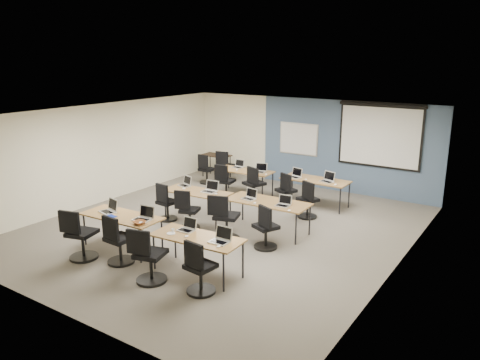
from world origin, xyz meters
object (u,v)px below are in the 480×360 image
Objects in this scene: laptop_11 at (328,179)px; spare_chair_b at (206,172)px; laptop_2 at (187,227)px; training_table_front_left at (122,218)px; training_table_back_right at (315,181)px; task_chair_6 at (225,221)px; laptop_3 at (221,238)px; task_chair_2 at (148,260)px; whiteboard at (299,139)px; laptop_5 at (210,189)px; laptop_6 at (250,196)px; task_chair_0 at (80,239)px; task_chair_4 at (166,205)px; task_chair_8 at (225,184)px; task_chair_3 at (199,272)px; task_chair_1 at (118,244)px; laptop_9 at (260,170)px; task_chair_5 at (188,213)px; laptop_7 at (284,203)px; laptop_4 at (185,183)px; laptop_10 at (296,175)px; utility_table at (216,157)px; laptop_1 at (144,216)px; training_table_mid_right at (268,203)px; laptop_0 at (109,209)px; task_chair_11 at (308,203)px; training_table_front_right at (197,239)px; training_table_back_left at (245,172)px; task_chair_9 at (254,188)px; laptop_8 at (238,166)px; spare_chair_a at (226,169)px; training_table_mid_left at (197,193)px; projector_screen at (380,132)px; task_chair_10 at (286,194)px.

spare_chair_b is (-4.20, 0.20, -0.41)m from laptop_11.
laptop_11 is at bearing 79.91° from laptop_2.
training_table_front_left is 0.98× the size of training_table_back_right.
laptop_3 is at bearing -74.83° from task_chair_6.
training_table_front_left is at bearing 137.13° from task_chair_2.
laptop_5 is (-0.29, -4.16, -0.65)m from whiteboard.
laptop_3 reaches higher than laptop_6.
whiteboard reaches higher than laptop_5.
task_chair_0 is 2.64m from task_chair_4.
task_chair_3 is at bearing -69.59° from task_chair_8.
task_chair_1 is 4.81m from task_chair_8.
task_chair_4 is 3.13m from laptop_9.
task_chair_5 is (-0.09, 2.22, -0.03)m from task_chair_1.
laptop_7 is at bearing 17.96° from task_chair_4.
laptop_7 reaches higher than task_chair_4.
task_chair_0 reaches higher than laptop_2.
task_chair_2 is 3.21× the size of laptop_4.
laptop_3 is at bearing -65.82° from laptop_10.
laptop_9 is at bearing -99.36° from whiteboard.
laptop_9 is at bearing -27.00° from utility_table.
laptop_1 is 0.35× the size of task_chair_2.
task_chair_1 reaches higher than training_table_mid_right.
task_chair_5 is (-1.13, 2.46, -0.04)m from task_chair_2.
laptop_0 reaches higher than task_chair_11.
laptop_10 is 1.31m from task_chair_11.
training_table_front_left is at bearing -152.59° from task_chair_6.
task_chair_1 reaches higher than training_table_front_right.
laptop_6 is at bearing 59.61° from laptop_1.
task_chair_9 is (0.63, -0.51, -0.25)m from training_table_back_left.
laptop_8 is (-0.83, 2.49, -0.01)m from laptop_5.
training_table_back_left is at bearing -44.02° from spare_chair_a.
laptop_6 is at bearing -78.54° from whiteboard.
whiteboard is 2.16m from training_table_back_left.
training_table_mid_left is 1.02× the size of training_table_back_left.
laptop_5 is 3.46m from spare_chair_b.
task_chair_9 is at bearing 72.36° from task_chair_4.
task_chair_0 is at bearing 165.99° from task_chair_2.
task_chair_5 is at bearing -120.21° from projector_screen.
training_table_back_right is 5.20× the size of laptop_3.
task_chair_10 is (-0.90, 1.81, -0.38)m from laptop_7.
task_chair_11 is at bearing -34.82° from spare_chair_a.
whiteboard is at bearing 90.84° from task_chair_1.
laptop_0 is (-2.43, 0.08, 0.11)m from training_table_front_right.
training_table_front_right is at bearing -71.13° from task_chair_8.
laptop_5 is at bearing -97.09° from task_chair_10.
laptop_3 is 0.36× the size of task_chair_8.
utility_table is 1.00× the size of spare_chair_b.
task_chair_0 is 5.43m from task_chair_10.
spare_chair_a reaches higher than task_chair_10.
laptop_5 is 0.36× the size of task_chair_10.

